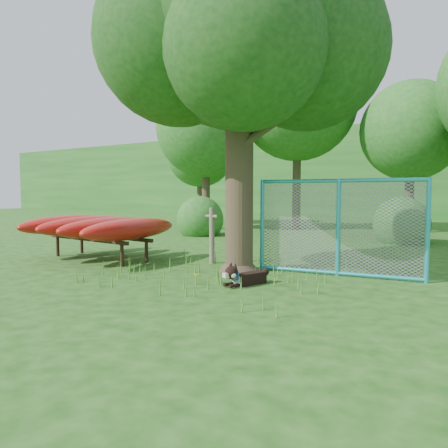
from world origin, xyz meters
The scene contains 14 objects.
ground centered at (0.00, 0.00, 0.00)m, with size 80.00×80.00×0.00m, color #16450D.
oak_tree centered at (0.20, 1.71, 4.79)m, with size 5.49×4.81×7.19m.
wooden_post centered at (-0.77, 2.18, 0.68)m, with size 0.35×0.13×1.28m.
kayak_rack centered at (-3.42, 1.21, 0.80)m, with size 3.25×3.27×1.04m.
husky_dog centered at (1.06, 0.50, 0.15)m, with size 0.49×0.93×0.43m.
fence_section centered at (2.14, 2.27, 0.95)m, with size 3.22×0.47×3.15m.
wildflower_clump centered at (0.35, 0.08, 0.17)m, with size 0.09×0.09×0.20m.
bg_tree_a centered at (-6.50, 10.00, 4.48)m, with size 4.40×4.40×6.70m.
bg_tree_b centered at (-3.00, 12.00, 5.61)m, with size 5.20×5.20×8.22m.
bg_tree_c centered at (1.50, 13.00, 4.11)m, with size 4.00×4.00×6.12m.
bg_tree_f centered at (-9.00, 13.00, 3.73)m, with size 3.60×3.60×5.55m.
shrub_left centered at (-5.00, 7.50, 0.00)m, with size 1.80×1.80×1.80m, color #205F1E.
shrub_mid centered at (2.00, 9.00, 0.00)m, with size 1.80×1.80×1.80m, color #205F1E.
wooded_hillside centered at (0.00, 28.00, 3.00)m, with size 80.00×12.00×6.00m, color #205F1E.
Camera 1 is at (4.87, -5.98, 1.60)m, focal length 35.00 mm.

